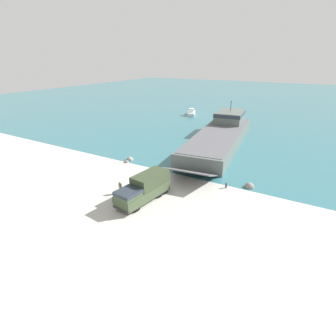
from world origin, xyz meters
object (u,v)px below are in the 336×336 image
at_px(landing_craft, 221,134).
at_px(cargo_crate, 116,199).
at_px(military_truck, 144,188).
at_px(moored_boat_a, 192,113).
at_px(mooring_bollard, 226,185).
at_px(soldier_on_ramp, 120,187).

relative_size(landing_craft, cargo_crate, 47.50).
height_order(military_truck, moored_boat_a, military_truck).
height_order(moored_boat_a, cargo_crate, moored_boat_a).
xyz_separation_m(moored_boat_a, cargo_crate, (14.82, -53.50, -0.38)).
bearing_deg(mooring_bollard, moored_boat_a, 120.79).
distance_m(soldier_on_ramp, moored_boat_a, 53.47).
relative_size(military_truck, moored_boat_a, 1.34).
relative_size(mooring_bollard, cargo_crate, 0.96).
distance_m(landing_craft, military_truck, 28.21).
relative_size(landing_craft, soldier_on_ramp, 22.01).
bearing_deg(mooring_bollard, cargo_crate, -135.84).
bearing_deg(military_truck, cargo_crate, -47.24).
height_order(military_truck, soldier_on_ramp, military_truck).
xyz_separation_m(moored_boat_a, mooring_bollard, (25.62, -43.01, -0.29)).
xyz_separation_m(mooring_bollard, cargo_crate, (-10.80, -10.49, -0.08)).
height_order(military_truck, cargo_crate, military_truck).
height_order(soldier_on_ramp, cargo_crate, soldier_on_ramp).
bearing_deg(moored_boat_a, cargo_crate, -96.67).
xyz_separation_m(military_truck, soldier_on_ramp, (-3.71, -0.19, -0.65)).
bearing_deg(landing_craft, soldier_on_ramp, -104.59).
distance_m(military_truck, mooring_bollard, 11.63).
distance_m(moored_boat_a, mooring_bollard, 50.06).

